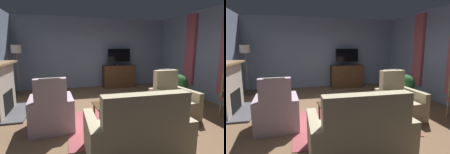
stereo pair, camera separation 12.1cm
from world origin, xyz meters
The scene contains 16 objects.
ground_plane centered at (0.00, 0.00, -0.02)m, with size 6.69×7.04×0.04m, color brown.
wall_back centered at (0.00, 3.27, 1.40)m, with size 6.69×0.10×2.80m, color slate.
wall_right_with_window centered at (3.09, 0.00, 1.40)m, with size 0.10×7.04×2.80m, color slate.
curtain_panel_far centered at (2.98, 1.25, 1.54)m, with size 0.10×0.44×2.35m, color #A34C56.
rug_central centered at (0.01, -0.55, 0.01)m, with size 2.40×1.83×0.01m, color #9E474C.
tv_cabinet centered at (0.92, 2.92, 0.43)m, with size 1.29×0.52×0.91m.
television centered at (0.92, 2.87, 1.27)m, with size 0.93×0.20×0.66m.
coffee_table centered at (-0.14, -0.59, 0.42)m, with size 1.06×0.66×0.47m.
tv_remote centered at (-0.08, -0.51, 0.48)m, with size 0.17×0.05×0.02m, color black.
folded_newspaper centered at (-0.21, -0.53, 0.48)m, with size 0.30×0.22×0.01m, color silver.
sofa_floral centered at (-0.19, -1.76, 0.34)m, with size 1.49×0.93×1.06m.
armchair_in_far_corner centered at (-1.49, -0.49, 0.35)m, with size 0.89×0.88×1.11m.
armchair_near_window centered at (1.26, -0.47, 0.34)m, with size 0.94×0.97×1.10m.
potted_plant_tall_palm_by_window centered at (2.01, 0.43, 0.52)m, with size 0.55×0.55×0.85m.
cat centered at (-1.38, 1.12, 0.09)m, with size 0.51×0.48×0.19m.
floor_lamp centered at (-2.77, 2.60, 1.33)m, with size 0.35×0.35×1.72m.
Camera 1 is at (-1.18, -4.11, 1.65)m, focal length 28.81 mm.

